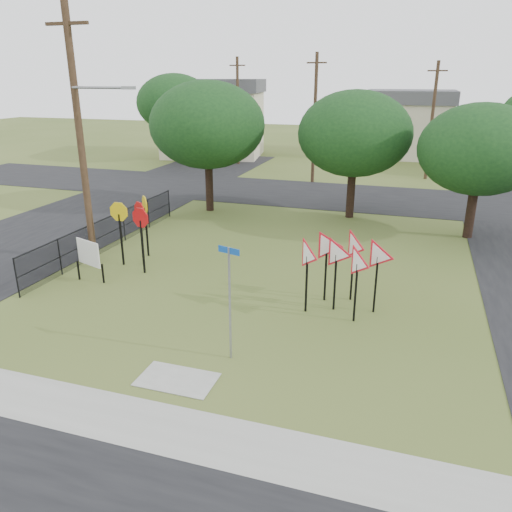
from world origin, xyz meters
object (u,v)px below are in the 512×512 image
at_px(info_board, 89,254).
at_px(stop_sign_cluster, 137,218).
at_px(yield_sign_cluster, 343,256).
at_px(street_name_sign, 230,297).

bearing_deg(info_board, stop_sign_cluster, 69.72).
distance_m(yield_sign_cluster, info_board, 9.49).
relative_size(stop_sign_cluster, info_board, 1.64).
relative_size(yield_sign_cluster, info_board, 1.89).
distance_m(stop_sign_cluster, yield_sign_cluster, 8.78).
xyz_separation_m(yield_sign_cluster, info_board, (-9.44, -0.52, -0.80)).
bearing_deg(street_name_sign, stop_sign_cluster, 137.19).
xyz_separation_m(street_name_sign, info_board, (-7.04, 3.55, -0.77)).
bearing_deg(yield_sign_cluster, street_name_sign, -120.48).
bearing_deg(stop_sign_cluster, yield_sign_cluster, -11.09).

